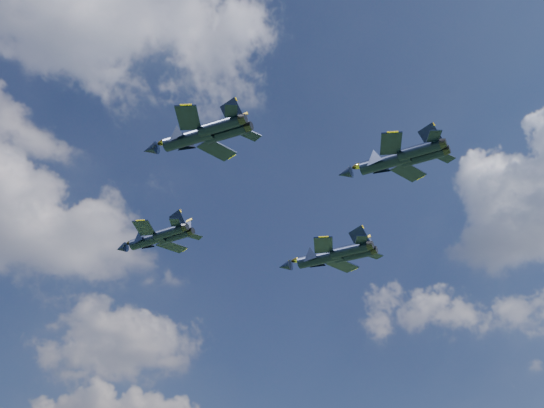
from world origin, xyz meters
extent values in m
cylinder|color=black|center=(-14.20, 22.31, 58.31)|extent=(6.23, 7.15, 1.59)
cone|color=black|center=(-17.42, 26.28, 58.31)|extent=(2.61, 2.72, 1.50)
ellipsoid|color=brown|center=(-16.03, 24.57, 58.79)|extent=(2.26, 2.50, 0.72)
cube|color=black|center=(-15.55, 18.94, 58.31)|extent=(3.96, 4.66, 0.16)
cube|color=black|center=(-10.63, 22.94, 58.31)|extent=(4.55, 3.38, 0.16)
cube|color=black|center=(-11.92, 15.87, 58.31)|extent=(2.04, 2.46, 0.12)
cube|color=black|center=(-8.36, 18.77, 58.31)|extent=(2.33, 1.70, 0.12)
cube|color=black|center=(-11.34, 17.26, 59.54)|extent=(2.12, 1.71, 2.65)
cube|color=black|center=(-9.83, 18.48, 59.54)|extent=(1.54, 2.39, 2.65)
cylinder|color=black|center=(-14.97, -2.68, 58.89)|extent=(6.95, 7.07, 1.65)
cone|color=black|center=(-18.68, 1.13, 58.89)|extent=(2.78, 2.80, 1.56)
ellipsoid|color=brown|center=(-17.08, -0.52, 59.39)|extent=(2.48, 2.51, 0.75)
cube|color=black|center=(-16.06, -6.30, 58.89)|extent=(3.88, 4.82, 0.17)
cube|color=black|center=(-11.32, -1.69, 58.89)|extent=(4.81, 3.81, 0.17)
cube|color=black|center=(-12.00, -9.14, 58.89)|extent=(1.98, 2.52, 0.13)
cube|color=black|center=(-8.59, -5.82, 58.89)|extent=(2.50, 1.94, 0.13)
cube|color=black|center=(-11.53, -7.66, 60.17)|extent=(2.34, 1.62, 2.76)
cube|color=black|center=(-10.09, -6.25, 60.17)|extent=(1.62, 2.38, 2.76)
cylinder|color=black|center=(12.70, 21.56, 59.93)|extent=(7.90, 8.47, 1.93)
cone|color=black|center=(8.53, 26.18, 59.93)|extent=(3.22, 3.29, 1.82)
ellipsoid|color=brown|center=(10.33, 24.19, 60.52)|extent=(2.84, 2.98, 0.88)
cube|color=black|center=(11.27, 17.38, 59.93)|extent=(4.67, 5.66, 0.19)
cube|color=black|center=(17.01, 22.55, 59.93)|extent=(5.59, 4.31, 0.19)
cube|color=black|center=(15.87, 13.87, 59.93)|extent=(2.39, 2.97, 0.15)
cube|color=black|center=(20.02, 17.61, 59.93)|extent=(2.89, 2.19, 0.15)
cube|color=black|center=(16.49, 15.59, 61.43)|extent=(2.68, 1.96, 3.23)
cube|color=black|center=(18.25, 17.17, 61.43)|extent=(1.89, 2.84, 3.23)
cylinder|color=black|center=(10.36, -3.56, 61.32)|extent=(7.03, 7.65, 1.73)
cone|color=black|center=(6.66, 0.63, 61.32)|extent=(2.89, 2.96, 1.64)
ellipsoid|color=brown|center=(8.25, -1.18, 61.85)|extent=(2.53, 2.69, 0.79)
cube|color=black|center=(9.03, -7.30, 61.32)|extent=(4.23, 5.09, 0.17)
cube|color=black|center=(14.23, -2.72, 61.32)|extent=(5.01, 3.83, 0.17)
cube|color=black|center=(13.13, -10.50, 61.32)|extent=(2.17, 2.67, 0.13)
cube|color=black|center=(16.89, -7.19, 61.32)|extent=(2.58, 1.94, 0.13)
cube|color=black|center=(13.70, -8.96, 62.67)|extent=(2.38, 1.79, 2.90)
cube|color=black|center=(15.29, -7.56, 62.67)|extent=(1.70, 2.57, 2.90)
camera|label=1|loc=(-28.63, -64.74, 11.83)|focal=45.00mm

